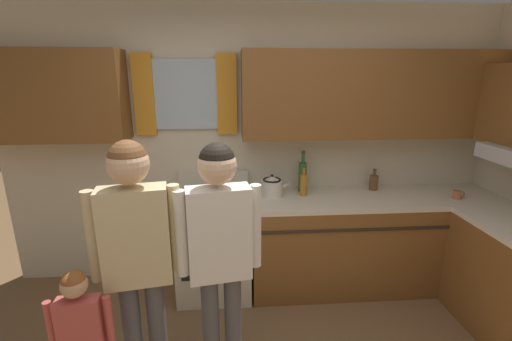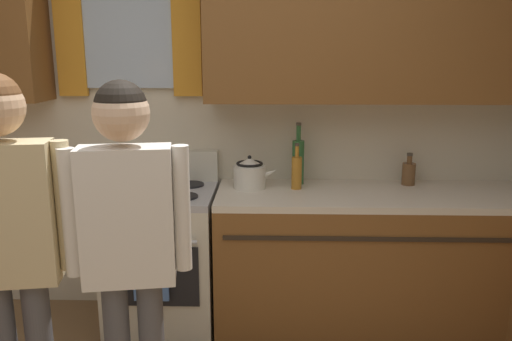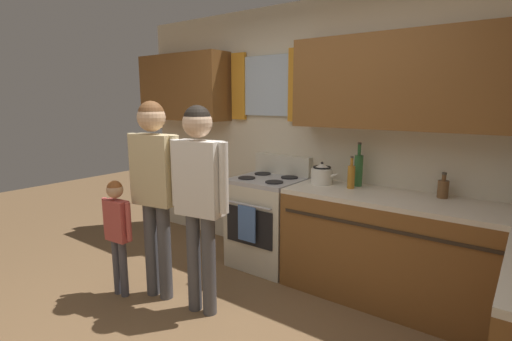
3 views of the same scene
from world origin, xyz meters
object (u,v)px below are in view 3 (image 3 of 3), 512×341
bottle_wine_green (358,169)px  stove_oven (268,220)px  stovetop_kettle (322,174)px  adult_in_plaid (199,186)px  bottle_squat_brown (443,188)px  small_child (117,225)px  bottle_oil_amber (351,176)px  adult_holding_child (154,177)px

bottle_wine_green → stove_oven: bearing=-167.0°
stove_oven → stovetop_kettle: bearing=8.8°
adult_in_plaid → stove_oven: bearing=95.1°
bottle_squat_brown → bottle_wine_green: bottle_wine_green is taller
adult_in_plaid → bottle_wine_green: bearing=59.0°
bottle_squat_brown → stovetop_kettle: stovetop_kettle is taller
small_child → bottle_oil_amber: bearing=42.4°
bottle_wine_green → adult_holding_child: adult_holding_child is taller
adult_holding_child → adult_in_plaid: bearing=5.3°
adult_in_plaid → small_child: size_ratio=1.61×
stove_oven → bottle_wine_green: bottle_wine_green is taller
stove_oven → small_child: bearing=-117.0°
stove_oven → bottle_wine_green: (0.85, 0.20, 0.58)m
bottle_squat_brown → stovetop_kettle: bearing=-174.1°
adult_in_plaid → small_child: bearing=-162.9°
small_child → stovetop_kettle: bearing=48.8°
bottle_oil_amber → stovetop_kettle: bottle_oil_amber is taller
stove_oven → bottle_squat_brown: bottle_squat_brown is taller
small_child → bottle_squat_brown: bearing=33.8°
adult_in_plaid → small_child: adult_in_plaid is taller
bottle_wine_green → adult_in_plaid: size_ratio=0.24×
bottle_oil_amber → small_child: (-1.49, -1.36, -0.37)m
bottle_wine_green → adult_in_plaid: 1.46m
bottle_wine_green → stovetop_kettle: size_ratio=1.44×
bottle_wine_green → adult_in_plaid: (-0.75, -1.25, -0.02)m
stove_oven → bottle_oil_amber: size_ratio=3.85×
bottle_oil_amber → bottle_wine_green: bearing=83.4°
bottle_oil_amber → bottle_squat_brown: bottle_oil_amber is taller
stovetop_kettle → small_child: 1.86m
bottle_squat_brown → small_child: size_ratio=0.20×
adult_holding_child → stove_oven: bearing=71.2°
bottle_squat_brown → stovetop_kettle: (-1.01, -0.10, 0.02)m
bottle_oil_amber → stovetop_kettle: size_ratio=1.04×
stove_oven → adult_holding_child: 1.30m
adult_holding_child → adult_in_plaid: size_ratio=1.02×
bottle_wine_green → adult_in_plaid: bearing=-121.0°
stove_oven → stovetop_kettle: stovetop_kettle is taller
stove_oven → bottle_oil_amber: bottle_oil_amber is taller
stove_oven → bottle_squat_brown: (1.55, 0.19, 0.51)m
bottle_wine_green → adult_holding_child: size_ratio=0.24×
stovetop_kettle → bottle_wine_green: bearing=20.2°
bottle_squat_brown → small_child: 2.68m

